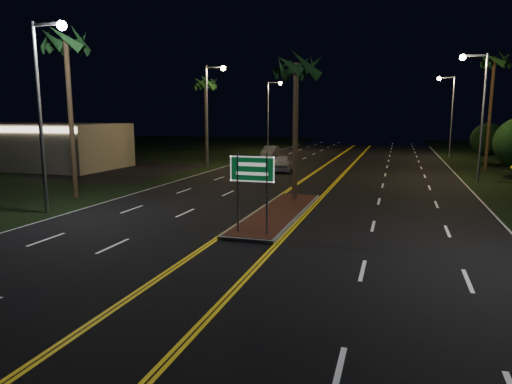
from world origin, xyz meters
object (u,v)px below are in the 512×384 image
at_px(streetlight_right_mid, 478,102).
at_px(palm_left_far, 206,84).
at_px(highway_sign, 252,177).
at_px(car_near, 282,162).
at_px(streetlight_left_far, 271,108).
at_px(streetlight_left_near, 45,96).
at_px(palm_left_near, 66,43).
at_px(commercial_building, 38,146).
at_px(streetlight_left_mid, 211,105).
at_px(median_island, 279,213).
at_px(car_far, 271,151).
at_px(streetlight_right_far, 449,107).
at_px(shrub_far, 488,140).
at_px(palm_median, 296,67).
at_px(palm_right_far, 494,62).

height_order(streetlight_right_mid, palm_left_far, streetlight_right_mid).
xyz_separation_m(highway_sign, car_near, (-4.06, 21.11, -1.60)).
xyz_separation_m(streetlight_left_far, streetlight_right_mid, (21.23, -22.00, 0.00)).
bearing_deg(car_near, streetlight_left_near, -117.15).
bearing_deg(palm_left_near, palm_left_far, 90.86).
height_order(highway_sign, commercial_building, commercial_building).
height_order(highway_sign, streetlight_right_mid, streetlight_right_mid).
bearing_deg(car_near, streetlight_left_mid, 170.29).
relative_size(streetlight_left_far, streetlight_right_mid, 1.00).
relative_size(median_island, car_far, 2.25).
distance_m(car_near, car_far, 12.67).
bearing_deg(streetlight_left_far, streetlight_right_far, -5.38).
distance_m(commercial_building, palm_left_far, 16.47).
relative_size(highway_sign, shrub_far, 0.81).
bearing_deg(streetlight_left_mid, car_near, -0.78).
bearing_deg(shrub_far, car_far, -179.54).
distance_m(streetlight_right_far, palm_left_far, 27.36).
relative_size(median_island, streetlight_right_mid, 1.14).
bearing_deg(shrub_far, car_near, -145.90).
bearing_deg(shrub_far, streetlight_right_far, 117.98).
xyz_separation_m(median_island, palm_median, (0.00, 3.50, 7.19)).
distance_m(streetlight_right_far, palm_left_near, 41.22).
bearing_deg(palm_left_far, commercial_building, -148.75).
bearing_deg(commercial_building, streetlight_left_far, 57.35).
distance_m(streetlight_left_mid, car_near, 8.16).
bearing_deg(car_near, palm_right_far, 10.93).
bearing_deg(streetlight_right_mid, streetlight_left_far, 133.97).
height_order(commercial_building, car_near, commercial_building).
bearing_deg(car_far, commercial_building, -140.62).
bearing_deg(streetlight_right_far, palm_left_near, -124.21).
xyz_separation_m(palm_right_far, car_far, (-21.18, 5.82, -8.39)).
relative_size(highway_sign, palm_median, 0.39).
bearing_deg(palm_left_far, car_near, -25.07).
height_order(highway_sign, palm_left_near, palm_left_near).
relative_size(commercial_building, streetlight_right_far, 1.67).
height_order(palm_median, palm_left_far, palm_left_far).
relative_size(highway_sign, streetlight_right_far, 0.36).
xyz_separation_m(streetlight_right_mid, palm_right_far, (2.19, 8.00, 3.49)).
bearing_deg(palm_left_far, streetlight_right_far, 30.88).
distance_m(median_island, car_far, 30.02).
relative_size(palm_left_near, car_far, 2.15).
bearing_deg(palm_right_far, highway_sign, -115.20).
xyz_separation_m(streetlight_right_mid, streetlight_right_far, (0.00, 20.00, 0.00)).
xyz_separation_m(palm_left_near, car_far, (4.12, 27.82, -7.92)).
distance_m(palm_left_far, palm_right_far, 25.72).
relative_size(median_island, palm_left_far, 1.16).
relative_size(palm_left_far, palm_right_far, 0.85).
bearing_deg(streetlight_left_mid, highway_sign, -63.41).
relative_size(streetlight_right_mid, car_far, 1.97).
bearing_deg(palm_left_near, car_near, 62.05).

